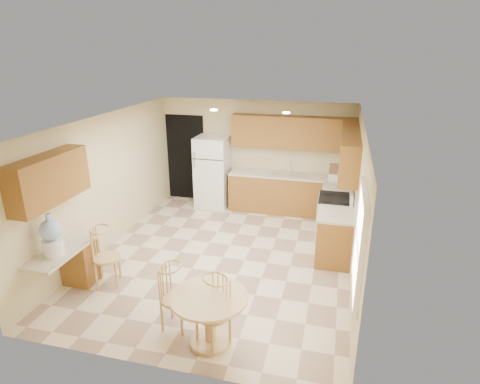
% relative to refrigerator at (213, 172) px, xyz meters
% --- Properties ---
extents(floor, '(5.50, 5.50, 0.00)m').
position_rel_refrigerator_xyz_m(floor, '(0.95, -2.40, -0.84)').
color(floor, beige).
rests_on(floor, ground).
extents(ceiling, '(4.50, 5.50, 0.02)m').
position_rel_refrigerator_xyz_m(ceiling, '(0.95, -2.40, 1.66)').
color(ceiling, white).
rests_on(ceiling, wall_back).
extents(wall_back, '(4.50, 0.02, 2.50)m').
position_rel_refrigerator_xyz_m(wall_back, '(0.95, 0.35, 0.41)').
color(wall_back, beige).
rests_on(wall_back, floor).
extents(wall_front, '(4.50, 0.02, 2.50)m').
position_rel_refrigerator_xyz_m(wall_front, '(0.95, -5.15, 0.41)').
color(wall_front, beige).
rests_on(wall_front, floor).
extents(wall_left, '(0.02, 5.50, 2.50)m').
position_rel_refrigerator_xyz_m(wall_left, '(-1.30, -2.40, 0.41)').
color(wall_left, beige).
rests_on(wall_left, floor).
extents(wall_right, '(0.02, 5.50, 2.50)m').
position_rel_refrigerator_xyz_m(wall_right, '(3.20, -2.40, 0.41)').
color(wall_right, beige).
rests_on(wall_right, floor).
extents(doorway, '(0.90, 0.02, 2.10)m').
position_rel_refrigerator_xyz_m(doorway, '(-0.80, 0.34, 0.21)').
color(doorway, black).
rests_on(doorway, floor).
extents(base_cab_back, '(2.75, 0.60, 0.87)m').
position_rel_refrigerator_xyz_m(base_cab_back, '(1.83, 0.05, -0.41)').
color(base_cab_back, '#966326').
rests_on(base_cab_back, floor).
extents(counter_back, '(2.75, 0.63, 0.04)m').
position_rel_refrigerator_xyz_m(counter_back, '(1.83, 0.05, 0.05)').
color(counter_back, beige).
rests_on(counter_back, base_cab_back).
extents(base_cab_right_a, '(0.60, 0.59, 0.87)m').
position_rel_refrigerator_xyz_m(base_cab_right_a, '(2.90, -0.54, -0.41)').
color(base_cab_right_a, '#966326').
rests_on(base_cab_right_a, floor).
extents(counter_right_a, '(0.63, 0.59, 0.04)m').
position_rel_refrigerator_xyz_m(counter_right_a, '(2.90, -0.54, 0.05)').
color(counter_right_a, beige).
rests_on(counter_right_a, base_cab_right_a).
extents(base_cab_right_b, '(0.60, 0.80, 0.87)m').
position_rel_refrigerator_xyz_m(base_cab_right_b, '(2.90, -2.00, -0.41)').
color(base_cab_right_b, '#966326').
rests_on(base_cab_right_b, floor).
extents(counter_right_b, '(0.63, 0.80, 0.04)m').
position_rel_refrigerator_xyz_m(counter_right_b, '(2.90, -2.00, 0.05)').
color(counter_right_b, beige).
rests_on(counter_right_b, base_cab_right_b).
extents(upper_cab_back, '(2.75, 0.33, 0.70)m').
position_rel_refrigerator_xyz_m(upper_cab_back, '(1.83, 0.19, 1.01)').
color(upper_cab_back, '#966326').
rests_on(upper_cab_back, wall_back).
extents(upper_cab_right, '(0.33, 2.42, 0.70)m').
position_rel_refrigerator_xyz_m(upper_cab_right, '(3.04, -1.19, 1.01)').
color(upper_cab_right, '#966326').
rests_on(upper_cab_right, wall_right).
extents(upper_cab_left, '(0.33, 1.40, 0.70)m').
position_rel_refrigerator_xyz_m(upper_cab_left, '(-1.13, -4.00, 1.01)').
color(upper_cab_left, '#966326').
rests_on(upper_cab_left, wall_left).
extents(sink, '(0.78, 0.44, 0.01)m').
position_rel_refrigerator_xyz_m(sink, '(1.80, 0.05, 0.07)').
color(sink, silver).
rests_on(sink, counter_back).
extents(range_hood, '(0.50, 0.76, 0.14)m').
position_rel_refrigerator_xyz_m(range_hood, '(2.95, -1.22, 0.58)').
color(range_hood, silver).
rests_on(range_hood, upper_cab_right).
extents(desk_pedestal, '(0.48, 0.42, 0.72)m').
position_rel_refrigerator_xyz_m(desk_pedestal, '(-1.05, -3.72, -0.48)').
color(desk_pedestal, '#966326').
rests_on(desk_pedestal, floor).
extents(desk_top, '(0.50, 1.20, 0.04)m').
position_rel_refrigerator_xyz_m(desk_top, '(-1.05, -4.10, -0.09)').
color(desk_top, beige).
rests_on(desk_top, desk_pedestal).
extents(window, '(0.06, 1.12, 1.30)m').
position_rel_refrigerator_xyz_m(window, '(3.18, -4.25, 0.66)').
color(window, white).
rests_on(window, wall_right).
extents(can_light_a, '(0.14, 0.14, 0.02)m').
position_rel_refrigerator_xyz_m(can_light_a, '(0.45, -1.20, 1.64)').
color(can_light_a, white).
rests_on(can_light_a, ceiling).
extents(can_light_b, '(0.14, 0.14, 0.02)m').
position_rel_refrigerator_xyz_m(can_light_b, '(1.85, -1.20, 1.64)').
color(can_light_b, white).
rests_on(can_light_b, ceiling).
extents(refrigerator, '(0.74, 0.72, 1.69)m').
position_rel_refrigerator_xyz_m(refrigerator, '(0.00, 0.00, 0.00)').
color(refrigerator, white).
rests_on(refrigerator, floor).
extents(stove, '(0.65, 0.76, 1.09)m').
position_rel_refrigerator_xyz_m(stove, '(2.88, -1.22, -0.37)').
color(stove, white).
rests_on(stove, floor).
extents(dining_table, '(0.97, 0.97, 0.72)m').
position_rel_refrigerator_xyz_m(dining_table, '(1.44, -4.60, -0.37)').
color(dining_table, tan).
rests_on(dining_table, floor).
extents(chair_table_a, '(0.41, 0.53, 0.92)m').
position_rel_refrigerator_xyz_m(chair_table_a, '(0.89, -4.47, -0.28)').
color(chair_table_a, tan).
rests_on(chair_table_a, floor).
extents(chair_table_b, '(0.42, 0.49, 0.95)m').
position_rel_refrigerator_xyz_m(chair_table_b, '(1.49, -4.69, -0.26)').
color(chair_table_b, tan).
rests_on(chair_table_b, floor).
extents(chair_desk, '(0.43, 0.55, 0.97)m').
position_rel_refrigerator_xyz_m(chair_desk, '(-0.60, -3.76, -0.25)').
color(chair_desk, tan).
rests_on(chair_desk, floor).
extents(water_crock, '(0.31, 0.31, 0.65)m').
position_rel_refrigerator_xyz_m(water_crock, '(-1.05, -4.24, 0.22)').
color(water_crock, white).
rests_on(water_crock, desk_top).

